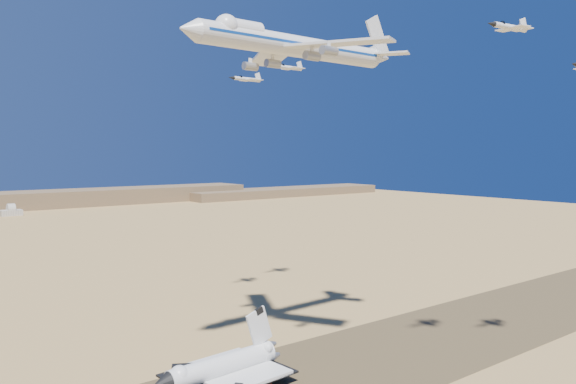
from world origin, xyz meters
TOP-DOWN VIEW (x-y plane):
  - ridgeline at (65.32, 527.31)m, footprint 960.00×90.00m
  - shuttle at (-5.00, 9.83)m, footprint 38.68×25.66m
  - carrier_747 at (17.50, 9.56)m, footprint 74.49×57.80m
  - chase_jet_a at (50.40, -35.47)m, footprint 14.83×8.12m
  - chase_jet_c at (38.25, 62.57)m, footprint 14.85×7.95m
  - chase_jet_d at (61.86, 67.61)m, footprint 16.06×8.48m

SIDE VIEW (x-z plane):
  - shuttle at x=-5.00m, z-range -4.39..14.62m
  - ridgeline at x=65.32m, z-range -1.37..16.63m
  - chase_jet_c at x=38.25m, z-range 86.24..89.94m
  - carrier_747 at x=17.50m, z-range 80.88..99.46m
  - chase_jet_a at x=50.40m, z-range 89.89..93.59m
  - chase_jet_d at x=61.86m, z-range 93.09..97.10m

